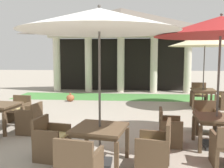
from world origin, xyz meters
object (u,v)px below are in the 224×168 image
(patio_chair_mid_right_south, at_px, (79,166))
(patio_chair_far_back_east, at_px, (30,118))
(patio_chair_mid_right_west, at_px, (51,139))
(patio_table_near_foreground, at_px, (217,121))
(patio_chair_near_foreground_north, at_px, (206,118))
(patio_table_far_back, at_px, (0,108))
(patio_chair_far_back_north, at_px, (19,110))
(patio_chair_mid_left_north, at_px, (199,94))
(patio_umbrella_mid_left, at_px, (205,41))
(terracotta_urn, at_px, (70,98))
(patio_chair_near_foreground_west, at_px, (169,128))
(patio_umbrella_near_foreground, at_px, (221,27))
(patio_table_mid_left, at_px, (203,92))
(patio_umbrella_mid_right, at_px, (99,20))
(patio_chair_mid_right_east, at_px, (155,148))
(patio_table_mid_right, at_px, (100,132))

(patio_chair_mid_right_south, distance_m, patio_chair_far_back_east, 3.38)
(patio_chair_mid_right_south, relative_size, patio_chair_mid_right_west, 1.05)
(patio_table_near_foreground, relative_size, patio_chair_mid_right_west, 1.15)
(patio_chair_near_foreground_north, height_order, patio_table_far_back, patio_chair_near_foreground_north)
(patio_table_near_foreground, distance_m, patio_chair_mid_right_south, 3.41)
(patio_table_near_foreground, relative_size, patio_chair_far_back_north, 1.17)
(patio_chair_mid_left_north, bearing_deg, patio_chair_far_back_north, 34.79)
(patio_umbrella_mid_left, xyz_separation_m, patio_chair_mid_left_north, (0.09, 0.90, -2.18))
(terracotta_urn, bearing_deg, patio_chair_mid_right_south, -74.73)
(patio_table_near_foreground, relative_size, patio_chair_near_foreground_west, 1.14)
(patio_umbrella_near_foreground, distance_m, patio_table_far_back, 5.87)
(patio_table_mid_left, distance_m, patio_chair_mid_left_north, 0.93)
(patio_umbrella_mid_right, relative_size, patio_table_far_back, 2.93)
(patio_chair_near_foreground_west, relative_size, patio_umbrella_mid_left, 0.29)
(patio_table_near_foreground, relative_size, terracotta_urn, 2.45)
(patio_chair_mid_left_north, relative_size, patio_chair_mid_right_south, 1.04)
(patio_table_near_foreground, relative_size, patio_chair_mid_right_east, 1.04)
(patio_chair_near_foreground_west, distance_m, patio_umbrella_mid_left, 5.10)
(patio_table_mid_right, xyz_separation_m, patio_table_far_back, (-3.00, 1.88, 0.01))
(patio_chair_far_back_east, bearing_deg, patio_chair_mid_right_west, -138.84)
(patio_table_mid_left, relative_size, patio_chair_mid_left_north, 1.04)
(patio_chair_mid_left_north, height_order, patio_chair_mid_right_south, patio_chair_mid_left_north)
(patio_table_near_foreground, bearing_deg, patio_chair_far_back_east, 171.93)
(patio_table_far_back, bearing_deg, patio_umbrella_near_foreground, -7.86)
(patio_umbrella_mid_right, distance_m, patio_chair_far_back_east, 3.56)
(patio_table_mid_left, height_order, patio_chair_mid_right_west, patio_chair_mid_right_west)
(patio_table_far_back, bearing_deg, patio_table_mid_right, -32.06)
(patio_chair_mid_right_south, height_order, patio_table_far_back, patio_chair_mid_right_south)
(patio_chair_near_foreground_north, bearing_deg, patio_table_near_foreground, 90.00)
(patio_umbrella_mid_left, xyz_separation_m, patio_umbrella_mid_right, (-3.29, -5.40, 0.07))
(patio_chair_near_foreground_west, bearing_deg, terracotta_urn, -141.93)
(patio_table_mid_left, height_order, patio_table_mid_right, patio_table_mid_left)
(patio_chair_mid_left_north, distance_m, patio_table_far_back, 7.76)
(terracotta_urn, bearing_deg, patio_chair_far_back_east, -88.46)
(patio_chair_mid_left_north, bearing_deg, patio_umbrella_mid_right, 67.29)
(patio_chair_near_foreground_north, xyz_separation_m, patio_chair_far_back_east, (-4.63, -0.38, -0.00))
(patio_table_mid_left, distance_m, patio_umbrella_mid_left, 1.95)
(patio_chair_mid_right_west, bearing_deg, patio_umbrella_near_foreground, 115.33)
(patio_table_mid_right, height_order, patio_table_far_back, patio_table_far_back)
(patio_umbrella_mid_left, xyz_separation_m, patio_chair_mid_right_south, (-3.47, -6.42, -2.18))
(patio_chair_near_foreground_west, bearing_deg, patio_chair_mid_right_south, -32.99)
(terracotta_urn, bearing_deg, patio_chair_mid_right_west, -79.08)
(patio_chair_near_foreground_west, height_order, patio_chair_mid_right_south, patio_chair_mid_right_south)
(patio_chair_near_foreground_north, xyz_separation_m, patio_chair_mid_right_west, (-3.54, -1.97, -0.01))
(patio_chair_near_foreground_west, distance_m, terracotta_urn, 6.44)
(patio_umbrella_near_foreground, distance_m, patio_table_mid_left, 4.79)
(patio_chair_near_foreground_north, bearing_deg, patio_chair_mid_left_north, -98.17)
(patio_chair_near_foreground_north, height_order, patio_chair_far_back_north, patio_chair_near_foreground_north)
(patio_umbrella_mid_right, height_order, patio_table_far_back, patio_umbrella_mid_right)
(patio_umbrella_mid_right, distance_m, patio_chair_mid_right_east, 2.48)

